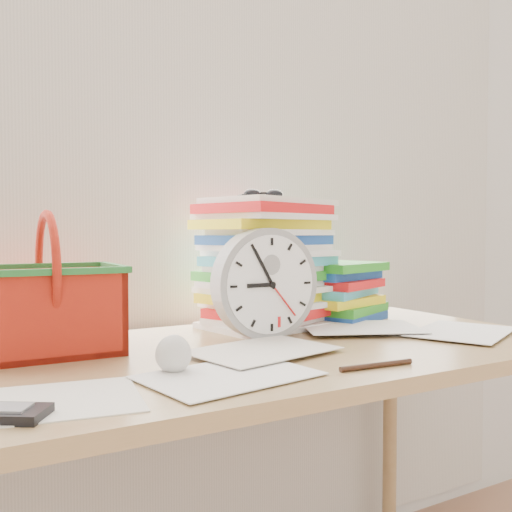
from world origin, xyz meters
TOP-DOWN VIEW (x-y plane):
  - curtain at (0.00, 1.98)m, footprint 2.40×0.01m
  - desk at (0.00, 1.60)m, footprint 1.40×0.70m
  - paper_stack at (0.14, 1.82)m, footprint 0.40×0.36m
  - clock at (0.05, 1.67)m, footprint 0.26×0.05m
  - sunglasses at (0.14, 1.83)m, footprint 0.14×0.13m
  - book_stack at (0.37, 1.81)m, footprint 0.33×0.29m
  - basket at (-0.41, 1.76)m, footprint 0.29×0.23m
  - crumpled_ball at (-0.26, 1.48)m, footprint 0.07×0.07m
  - pen at (0.08, 1.33)m, footprint 0.16×0.02m
  - scattered_papers at (0.00, 1.60)m, footprint 1.26×0.42m

SIDE VIEW (x-z plane):
  - desk at x=0.00m, z-range 0.30..1.05m
  - pen at x=0.08m, z-range 0.75..0.76m
  - scattered_papers at x=0.00m, z-range 0.75..0.77m
  - crumpled_ball at x=-0.26m, z-range 0.75..0.82m
  - book_stack at x=0.37m, z-range 0.75..0.91m
  - clock at x=0.05m, z-range 0.75..1.01m
  - basket at x=-0.41m, z-range 0.75..1.03m
  - paper_stack at x=0.14m, z-range 0.75..1.08m
  - sunglasses at x=0.14m, z-range 1.08..1.11m
  - curtain at x=0.00m, z-range 0.05..2.55m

